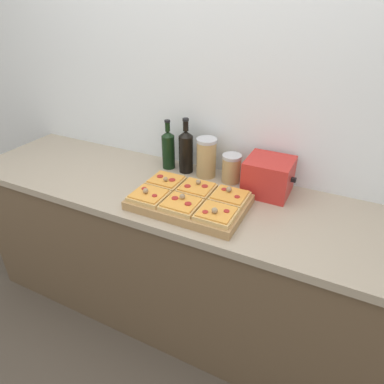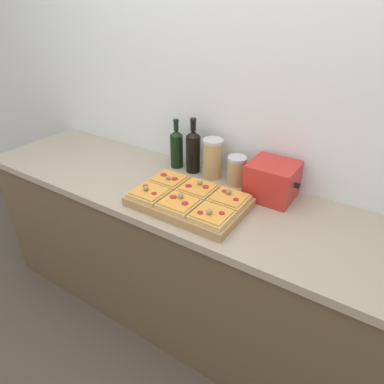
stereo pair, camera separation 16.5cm
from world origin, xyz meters
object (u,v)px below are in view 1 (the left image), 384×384
at_px(olive_oil_bottle, 168,149).
at_px(grain_jar_short, 231,168).
at_px(wine_bottle, 186,150).
at_px(toaster_oven, 268,176).
at_px(grain_jar_tall, 206,158).
at_px(cutting_board, 189,202).

relative_size(olive_oil_bottle, grain_jar_short, 1.85).
distance_m(wine_bottle, toaster_oven, 0.49).
relative_size(grain_jar_short, toaster_oven, 0.62).
height_order(wine_bottle, grain_jar_tall, wine_bottle).
distance_m(grain_jar_tall, grain_jar_short, 0.15).
xyz_separation_m(cutting_board, wine_bottle, (-0.19, 0.33, 0.11)).
xyz_separation_m(olive_oil_bottle, grain_jar_tall, (0.24, 0.00, -0.01)).
relative_size(cutting_board, wine_bottle, 1.73).
distance_m(cutting_board, toaster_oven, 0.43).
bearing_deg(grain_jar_short, cutting_board, -105.13).
bearing_deg(grain_jar_tall, cutting_board, -79.62).
bearing_deg(cutting_board, grain_jar_short, 74.87).
bearing_deg(wine_bottle, toaster_oven, -3.56).
bearing_deg(grain_jar_tall, wine_bottle, -180.00).
xyz_separation_m(cutting_board, grain_jar_tall, (-0.06, 0.33, 0.09)).
bearing_deg(grain_jar_short, wine_bottle, 180.00).
relative_size(wine_bottle, toaster_oven, 1.26).
relative_size(grain_jar_tall, grain_jar_short, 1.42).
relative_size(olive_oil_bottle, wine_bottle, 0.92).
relative_size(olive_oil_bottle, grain_jar_tall, 1.30).
bearing_deg(toaster_oven, cutting_board, -135.13).
height_order(cutting_board, olive_oil_bottle, olive_oil_bottle).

